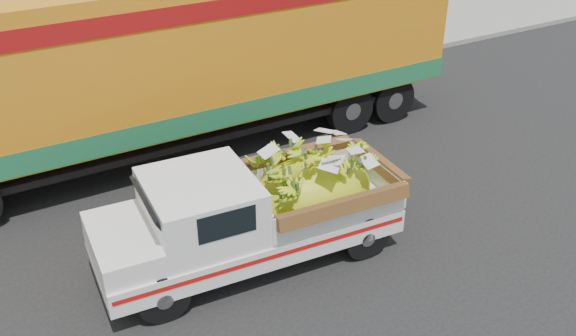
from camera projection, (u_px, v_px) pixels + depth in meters
ground at (171, 265)px, 10.52m from camera, size 100.00×100.00×0.00m
curb at (79, 121)px, 15.10m from camera, size 60.00×0.25×0.15m
sidewalk at (60, 91)px, 16.68m from camera, size 60.00×4.00×0.14m
pickup_truck at (269, 207)px, 10.35m from camera, size 4.98×2.08×1.71m
semi_trailer at (184, 56)px, 13.01m from camera, size 12.00×2.58×3.80m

